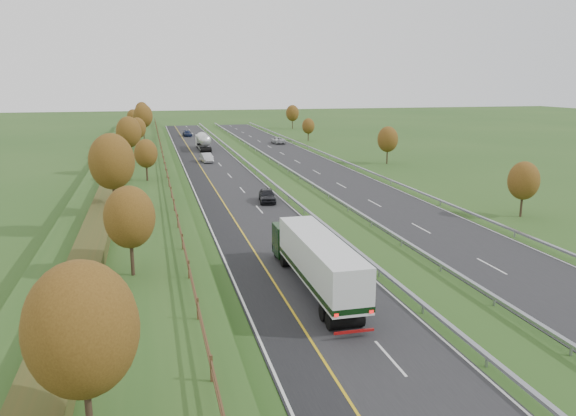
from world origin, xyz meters
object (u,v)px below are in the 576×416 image
(box_lorry, at_px, (315,259))
(road_tanker, at_px, (203,141))
(car_oncoming, at_px, (278,140))
(car_silver_mid, at_px, (207,158))
(car_small_far, at_px, (187,134))
(car_dark_near, at_px, (267,195))

(box_lorry, relative_size, road_tanker, 1.45)
(road_tanker, bearing_deg, car_oncoming, 22.89)
(car_oncoming, bearing_deg, road_tanker, 22.27)
(car_oncoming, bearing_deg, car_silver_mid, 53.30)
(box_lorry, height_order, road_tanker, box_lorry)
(car_small_far, xyz_separation_m, car_oncoming, (19.24, -22.43, 0.05))
(car_silver_mid, relative_size, car_small_far, 0.99)
(box_lorry, relative_size, car_silver_mid, 3.35)
(box_lorry, bearing_deg, road_tanker, 89.71)
(box_lorry, distance_m, car_oncoming, 93.41)
(car_small_far, bearing_deg, car_dark_near, -92.31)
(road_tanker, bearing_deg, car_silver_mid, -93.89)
(car_oncoming, bearing_deg, car_dark_near, 75.30)
(car_silver_mid, bearing_deg, car_oncoming, 47.97)
(box_lorry, distance_m, car_dark_near, 29.61)
(car_small_far, distance_m, car_oncoming, 29.55)
(car_dark_near, xyz_separation_m, car_oncoming, (15.58, 62.14, -0.05))
(road_tanker, relative_size, car_oncoming, 2.04)
(road_tanker, bearing_deg, car_dark_near, -87.54)
(car_silver_mid, bearing_deg, road_tanker, 80.16)
(box_lorry, distance_m, road_tanker, 84.02)
(car_silver_mid, bearing_deg, car_dark_near, -90.18)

